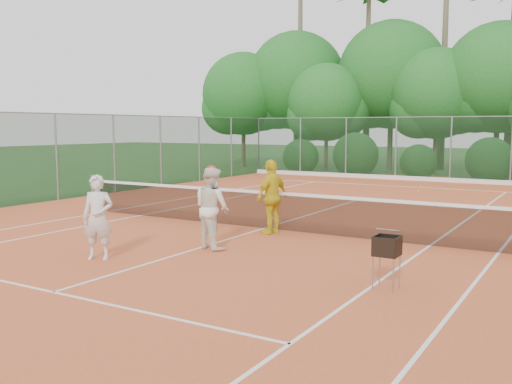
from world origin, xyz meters
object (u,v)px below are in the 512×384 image
player_white (98,217)px  ball_hopper (387,247)px  player_yellow (272,197)px  player_center_grp (212,208)px

player_white → ball_hopper: (5.39, 0.88, -0.15)m
player_white → player_yellow: 4.32m
player_white → player_center_grp: 2.34m
player_white → player_yellow: player_yellow is taller
player_center_grp → ball_hopper: player_center_grp is taller
player_center_grp → player_white: bearing=-123.7°
player_center_grp → player_yellow: (0.27, 2.08, 0.02)m
player_center_grp → ball_hopper: 4.24m
player_white → player_center_grp: bearing=29.2°
player_yellow → ball_hopper: bearing=60.1°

